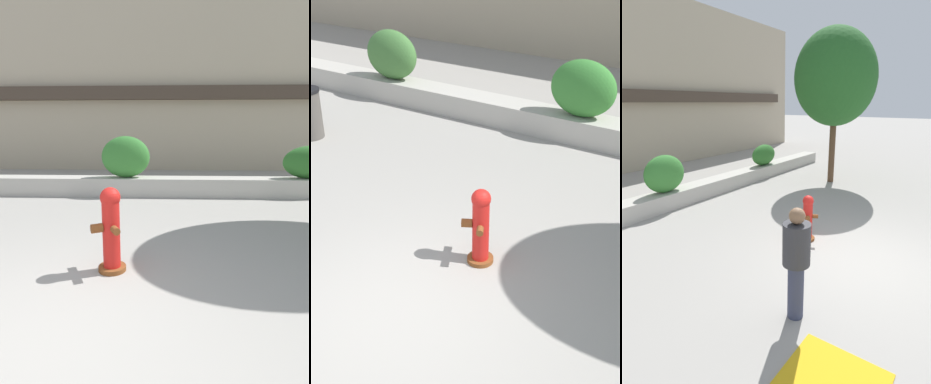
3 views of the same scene
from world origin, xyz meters
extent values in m
plane|color=#9E9991|center=(0.00, 0.00, 0.00)|extent=(120.00, 120.00, 0.00)
cube|color=#B7B2A8|center=(0.00, 6.00, 0.25)|extent=(18.00, 0.70, 0.50)
ellipsoid|color=#427538|center=(-4.82, 6.00, 1.07)|extent=(1.37, 0.65, 1.14)
ellipsoid|color=#387F33|center=(-0.11, 6.00, 1.06)|extent=(1.31, 0.65, 1.12)
cylinder|color=brown|center=(0.34, 1.42, 0.03)|extent=(0.47, 0.47, 0.06)
cylinder|color=red|center=(0.34, 1.42, 0.48)|extent=(0.30, 0.30, 0.85)
sphere|color=red|center=(0.34, 1.42, 0.95)|extent=(0.25, 0.25, 0.25)
cylinder|color=brown|center=(0.18, 1.34, 0.59)|extent=(0.18, 0.16, 0.11)
cylinder|color=brown|center=(0.26, 1.57, 0.59)|extent=(0.14, 0.15, 0.09)
cylinder|color=brown|center=(0.42, 1.27, 0.59)|extent=(0.14, 0.15, 0.09)
camera|label=1|loc=(1.04, -2.11, 1.75)|focal=28.00mm
camera|label=2|loc=(3.28, -3.61, 4.25)|focal=50.00mm
camera|label=3|loc=(-5.37, -1.61, 3.10)|focal=28.00mm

